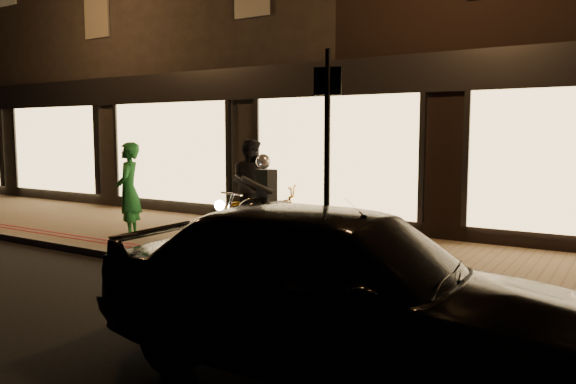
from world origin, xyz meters
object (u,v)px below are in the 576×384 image
(motorcycle, at_px, (258,211))
(person_green, at_px, (129,191))
(bicycle_gold, at_px, (268,210))
(parked_car, at_px, (338,286))
(sign_post, at_px, (327,154))

(motorcycle, bearing_deg, person_green, -147.35)
(bicycle_gold, xyz_separation_m, parked_car, (3.88, -4.59, 0.16))
(sign_post, distance_m, bicycle_gold, 3.78)
(motorcycle, bearing_deg, sign_post, -16.45)
(person_green, bearing_deg, motorcycle, 69.59)
(person_green, relative_size, parked_car, 0.40)
(motorcycle, xyz_separation_m, parked_car, (3.38, -3.57, 0.03))
(sign_post, distance_m, person_green, 4.71)
(bicycle_gold, xyz_separation_m, person_green, (-1.97, -1.67, 0.41))
(motorcycle, distance_m, parked_car, 4.92)
(motorcycle, relative_size, sign_post, 0.63)
(motorcycle, bearing_deg, bicycle_gold, 133.99)
(sign_post, height_order, person_green, sign_post)
(sign_post, xyz_separation_m, person_green, (-4.58, 0.79, -0.79))
(motorcycle, relative_size, person_green, 1.06)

